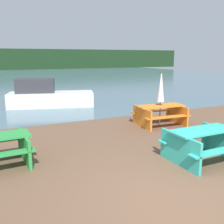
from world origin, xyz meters
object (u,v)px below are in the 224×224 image
picnic_table_teal (202,142)px  umbrella_white (161,86)px  boat (48,96)px  picnic_table_orange (160,113)px

picnic_table_teal → umbrella_white: bearing=71.8°
umbrella_white → boat: size_ratio=0.47×
picnic_table_teal → picnic_table_orange: size_ratio=0.91×
umbrella_white → boat: bearing=118.8°
umbrella_white → picnic_table_orange: bearing=63.4°
picnic_table_teal → boat: bearing=102.5°
picnic_table_orange → umbrella_white: size_ratio=0.90×
picnic_table_teal → umbrella_white: 3.62m
picnic_table_teal → picnic_table_orange: (1.09, 3.30, -0.01)m
umbrella_white → boat: 6.39m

